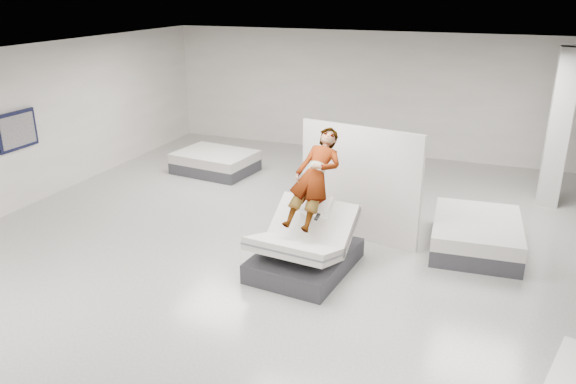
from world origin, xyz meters
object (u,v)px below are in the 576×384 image
at_px(person, 314,194).
at_px(flat_bed_left_far, 215,162).
at_px(hero_bed, 305,249).
at_px(column, 559,129).
at_px(divider_panel, 359,184).
at_px(flat_bed_right_far, 476,235).
at_px(remote, 317,217).
at_px(wall_poster, 17,131).

xyz_separation_m(person, flat_bed_left_far, (-3.75, 3.62, -0.94)).
xyz_separation_m(hero_bed, column, (3.72, 4.52, 1.25)).
height_order(divider_panel, column, column).
bearing_deg(hero_bed, flat_bed_left_far, 133.39).
xyz_separation_m(divider_panel, flat_bed_left_far, (-4.19, 2.45, -0.78)).
distance_m(flat_bed_right_far, flat_bed_left_far, 6.57).
relative_size(hero_bed, flat_bed_right_far, 0.96).
bearing_deg(person, column, 54.94).
height_order(flat_bed_right_far, column, column).
bearing_deg(divider_panel, flat_bed_right_far, 19.91).
relative_size(divider_panel, flat_bed_left_far, 1.15).
distance_m(remote, flat_bed_left_far, 5.65).
height_order(remote, wall_poster, wall_poster).
bearing_deg(divider_panel, wall_poster, -160.45).
bearing_deg(wall_poster, hero_bed, -4.82).
distance_m(remote, flat_bed_right_far, 3.01).
bearing_deg(flat_bed_right_far, column, 65.73).
bearing_deg(remote, divider_panel, 86.77).
bearing_deg(person, hero_bed, -90.00).
xyz_separation_m(hero_bed, remote, (0.22, -0.06, 0.61)).
distance_m(hero_bed, column, 5.99).
xyz_separation_m(person, flat_bed_right_far, (2.45, 1.47, -0.92)).
xyz_separation_m(column, wall_poster, (-9.93, -4.00, 0.00)).
bearing_deg(wall_poster, flat_bed_left_far, 53.84).
distance_m(hero_bed, flat_bed_left_far, 5.42).
relative_size(person, remote, 12.53).
distance_m(divider_panel, column, 4.49).
xyz_separation_m(person, divider_panel, (0.44, 1.17, -0.16)).
xyz_separation_m(person, remote, (0.18, -0.37, -0.22)).
xyz_separation_m(remote, flat_bed_left_far, (-3.93, 3.99, -0.72)).
bearing_deg(wall_poster, remote, -5.15).
bearing_deg(divider_panel, hero_bed, -96.20).
distance_m(hero_bed, person, 0.89).
distance_m(column, wall_poster, 10.71).
bearing_deg(column, hero_bed, -129.44).
xyz_separation_m(hero_bed, person, (0.03, 0.32, 0.83)).
height_order(hero_bed, remote, hero_bed).
xyz_separation_m(hero_bed, wall_poster, (-6.21, 0.52, 1.25)).
xyz_separation_m(flat_bed_left_far, column, (7.44, 0.59, 1.35)).
bearing_deg(flat_bed_right_far, wall_poster, -171.74).
distance_m(hero_bed, divider_panel, 1.69).
height_order(hero_bed, flat_bed_left_far, hero_bed).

